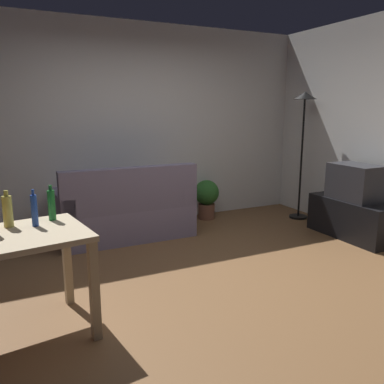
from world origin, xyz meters
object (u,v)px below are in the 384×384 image
Objects in this scene: torchiere_lamp at (304,121)px; bottle_blue at (34,210)px; bottle_squat at (8,211)px; potted_plant at (207,196)px; tv at (355,182)px; tv_stand at (352,218)px; couch at (126,213)px; bottle_green at (52,205)px.

torchiere_lamp reaches higher than bottle_blue.
bottle_blue is (0.17, -0.06, 0.00)m from bottle_squat.
torchiere_lamp is 1.74m from potted_plant.
potted_plant is 2.16× the size of bottle_squat.
tv is 0.33× the size of torchiere_lamp.
tv is 1.05× the size of potted_plant.
tv_stand is 3.77m from bottle_blue.
tv is 2.01m from potted_plant.
torchiere_lamp reaches higher than couch.
potted_plant is at bearing 38.82° from tv_stand.
bottle_green is (-3.56, -1.34, -0.53)m from torchiere_lamp.
couch reaches higher than tv_stand.
bottle_green is at bearing 41.78° from bottle_blue.
couch is 1.34m from potted_plant.
tv_stand is at bearing 90.00° from tv.
potted_plant is at bearing 38.90° from tv.
tv is at bearing 6.03° from bottle_squat.
potted_plant is at bearing 155.82° from torchiere_lamp.
torchiere_lamp is 6.75× the size of bottle_blue.
couch and tv have the same top height.
bottle_blue is 1.00× the size of bottle_green.
bottle_blue and bottle_green have the same top height.
bottle_green is (-2.32, -1.90, 0.55)m from potted_plant.
couch is 2.71× the size of tv.
bottle_green is at bearing -140.73° from potted_plant.
potted_plant is at bearing 39.27° from bottle_green.
potted_plant is (-1.24, 1.54, 0.09)m from tv_stand.
bottle_green is (-3.56, -0.36, 0.64)m from tv_stand.
bottle_squat is at bearing -170.15° from bottle_green.
potted_plant is (-1.24, 1.54, -0.37)m from tv.
bottle_green is at bearing 95.71° from tv_stand.
bottle_squat is 0.31m from bottle_green.
tv is 3.59m from bottle_green.
tv is at bearing -51.10° from potted_plant.
tv is at bearing 154.24° from couch.
bottle_squat is 0.99× the size of bottle_blue.
potted_plant is at bearing -166.53° from couch.
tv is 2.27× the size of bottle_squat.
potted_plant is at bearing 39.40° from bottle_blue.
couch is 2.13m from bottle_blue.
bottle_squat reaches higher than tv_stand.
potted_plant is 2.13× the size of bottle_green.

